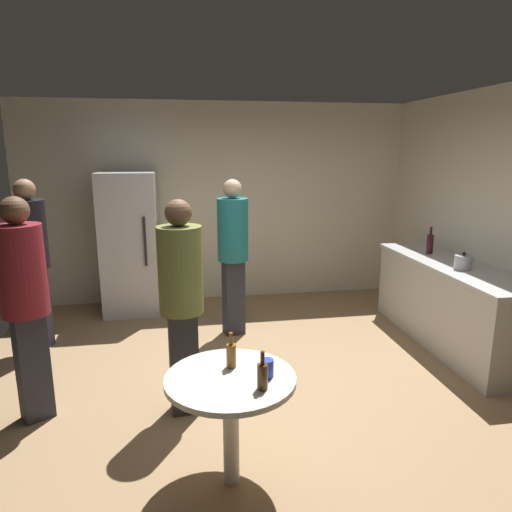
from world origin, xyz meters
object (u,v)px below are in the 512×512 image
(refrigerator, at_px, (130,244))
(wine_bottle_on_counter, at_px, (430,243))
(person_in_maroon_shirt, at_px, (24,293))
(foreground_table, at_px, (231,392))
(person_in_olive_shirt, at_px, (181,292))
(kettle, at_px, (463,262))
(beer_bottle_brown, at_px, (262,375))
(beer_bottle_amber, at_px, (231,355))
(person_in_black_shirt, at_px, (31,252))
(person_in_teal_shirt, at_px, (233,245))
(plastic_cup_blue, at_px, (267,368))

(refrigerator, distance_m, wine_bottle_on_counter, 3.65)
(person_in_maroon_shirt, bearing_deg, foreground_table, 22.58)
(refrigerator, bearing_deg, person_in_olive_shirt, -76.11)
(kettle, distance_m, foreground_table, 2.97)
(beer_bottle_brown, bearing_deg, person_in_maroon_shirt, 143.91)
(beer_bottle_brown, height_order, person_in_olive_shirt, person_in_olive_shirt)
(beer_bottle_amber, height_order, beer_bottle_brown, same)
(refrigerator, xyz_separation_m, foreground_table, (0.89, -3.39, -0.27))
(person_in_black_shirt, xyz_separation_m, person_in_teal_shirt, (2.08, 0.05, -0.02))
(beer_bottle_amber, bearing_deg, kettle, 29.25)
(refrigerator, bearing_deg, wine_bottle_on_counter, -18.42)
(plastic_cup_blue, bearing_deg, beer_bottle_amber, 140.36)
(kettle, relative_size, wine_bottle_on_counter, 0.79)
(foreground_table, xyz_separation_m, plastic_cup_blue, (0.22, -0.04, 0.16))
(wine_bottle_on_counter, height_order, person_in_teal_shirt, person_in_teal_shirt)
(refrigerator, bearing_deg, person_in_maroon_shirt, -102.49)
(plastic_cup_blue, height_order, person_in_teal_shirt, person_in_teal_shirt)
(person_in_black_shirt, bearing_deg, person_in_olive_shirt, -23.11)
(kettle, bearing_deg, refrigerator, 151.35)
(foreground_table, distance_m, person_in_teal_shirt, 2.48)
(kettle, height_order, person_in_teal_shirt, person_in_teal_shirt)
(kettle, height_order, wine_bottle_on_counter, wine_bottle_on_counter)
(beer_bottle_brown, height_order, plastic_cup_blue, beer_bottle_brown)
(kettle, xyz_separation_m, person_in_black_shirt, (-4.29, 0.85, 0.08))
(person_in_olive_shirt, relative_size, person_in_teal_shirt, 0.97)
(foreground_table, xyz_separation_m, beer_bottle_brown, (0.16, -0.18, 0.19))
(person_in_teal_shirt, bearing_deg, refrigerator, -143.42)
(beer_bottle_brown, height_order, person_in_maroon_shirt, person_in_maroon_shirt)
(beer_bottle_amber, relative_size, person_in_maroon_shirt, 0.13)
(beer_bottle_brown, bearing_deg, person_in_teal_shirt, 86.82)
(kettle, distance_m, plastic_cup_blue, 2.79)
(person_in_olive_shirt, xyz_separation_m, person_in_black_shirt, (-1.50, 1.49, 0.05))
(kettle, xyz_separation_m, person_in_teal_shirt, (-2.21, 0.90, 0.06))
(beer_bottle_brown, bearing_deg, kettle, 35.82)
(beer_bottle_amber, xyz_separation_m, person_in_maroon_shirt, (-1.45, 0.86, 0.21))
(kettle, height_order, foreground_table, kettle)
(person_in_black_shirt, relative_size, person_in_maroon_shirt, 1.02)
(refrigerator, xyz_separation_m, beer_bottle_brown, (1.06, -3.57, -0.08))
(refrigerator, distance_m, foreground_table, 3.52)
(refrigerator, height_order, beer_bottle_brown, refrigerator)
(beer_bottle_brown, height_order, person_in_teal_shirt, person_in_teal_shirt)
(plastic_cup_blue, distance_m, person_in_maroon_shirt, 1.95)
(kettle, bearing_deg, person_in_black_shirt, 168.78)
(person_in_olive_shirt, height_order, person_in_teal_shirt, person_in_teal_shirt)
(kettle, distance_m, beer_bottle_brown, 2.91)
(refrigerator, height_order, beer_bottle_amber, refrigerator)
(person_in_teal_shirt, bearing_deg, kettle, 53.28)
(refrigerator, distance_m, beer_bottle_brown, 3.72)
(foreground_table, height_order, person_in_teal_shirt, person_in_teal_shirt)
(kettle, bearing_deg, person_in_teal_shirt, 157.89)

